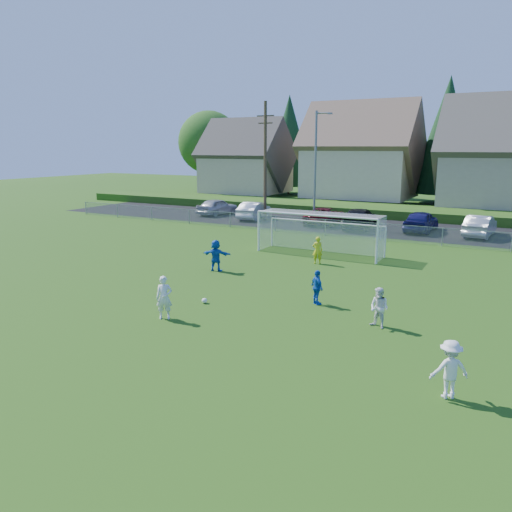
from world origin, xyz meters
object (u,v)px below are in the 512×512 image
at_px(player_white_a, 164,298).
at_px(player_white_b, 379,308).
at_px(soccer_ball, 204,301).
at_px(car_d, 359,218).
at_px(player_white_c, 450,369).
at_px(car_a, 217,207).
at_px(soccer_goal, 321,227).
at_px(car_e, 421,221).
at_px(car_f, 480,226).
at_px(car_b, 254,210).
at_px(player_blue_b, 216,255).
at_px(player_blue_a, 317,287).
at_px(car_c, 325,216).
at_px(goalkeeper, 317,250).

relative_size(player_white_a, player_white_b, 1.11).
bearing_deg(player_white_b, soccer_ball, -154.44).
bearing_deg(car_d, player_white_a, 82.26).
height_order(player_white_c, car_a, player_white_c).
bearing_deg(soccer_ball, soccer_goal, 87.08).
bearing_deg(car_e, car_d, 10.81).
bearing_deg(car_f, car_b, 4.25).
distance_m(soccer_ball, car_d, 21.70).
bearing_deg(soccer_goal, player_blue_b, -115.66).
relative_size(player_blue_a, car_f, 0.31).
relative_size(player_blue_b, soccer_goal, 0.22).
distance_m(car_c, car_e, 7.63).
distance_m(player_white_b, soccer_goal, 12.55).
height_order(player_white_a, soccer_goal, soccer_goal).
relative_size(player_white_b, car_e, 0.31).
bearing_deg(player_white_a, car_f, 37.15).
relative_size(player_white_b, car_f, 0.31).
xyz_separation_m(car_b, car_e, (14.29, 0.08, 0.04)).
relative_size(player_white_a, goalkeeper, 1.08).
height_order(player_white_a, car_f, player_white_a).
height_order(soccer_ball, car_b, car_b).
bearing_deg(car_f, soccer_goal, 58.83).
relative_size(soccer_ball, car_b, 0.05).
height_order(player_blue_b, car_c, player_blue_b).
bearing_deg(car_a, car_e, -174.69).
distance_m(soccer_ball, car_c, 22.62).
bearing_deg(car_b, car_d, 168.73).
height_order(player_white_b, player_blue_a, player_white_b).
bearing_deg(player_white_a, player_white_b, -11.91).
bearing_deg(soccer_goal, car_d, 94.64).
bearing_deg(car_a, goalkeeper, 145.33).
bearing_deg(player_blue_b, player_white_c, 135.04).
relative_size(soccer_ball, player_white_c, 0.14).
bearing_deg(player_white_b, goalkeeper, 144.74).
height_order(car_a, car_c, car_a).
bearing_deg(car_e, player_white_c, 104.23).
bearing_deg(player_white_c, car_f, -119.31).
bearing_deg(soccer_goal, player_white_c, -57.95).
height_order(player_white_c, goalkeeper, player_white_c).
height_order(player_blue_a, player_blue_b, player_blue_b).
height_order(player_blue_a, car_d, car_d).
bearing_deg(car_a, player_white_b, 141.01).
height_order(goalkeeper, car_c, goalkeeper).
height_order(player_white_c, car_d, car_d).
bearing_deg(player_blue_a, car_d, -37.80).
bearing_deg(player_white_c, car_e, -110.48).
distance_m(car_d, car_e, 4.59).
bearing_deg(car_e, goalkeeper, 79.94).
bearing_deg(player_blue_a, car_b, -15.41).
height_order(player_blue_a, soccer_goal, soccer_goal).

